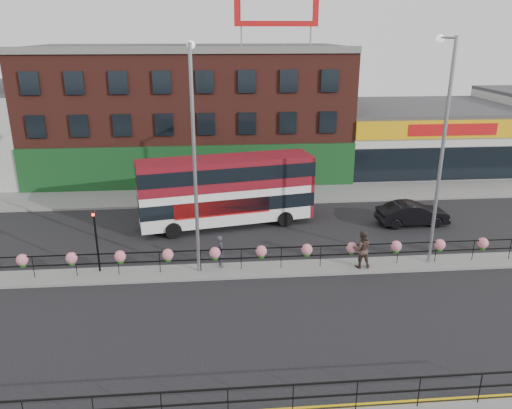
{
  "coord_description": "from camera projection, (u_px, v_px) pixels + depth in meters",
  "views": [
    {
      "loc": [
        -2.22,
        -22.44,
        11.42
      ],
      "look_at": [
        0.0,
        3.0,
        2.5
      ],
      "focal_mm": 35.0,
      "sensor_mm": 36.0,
      "label": 1
    }
  ],
  "objects": [
    {
      "name": "ground",
      "position": [
        261.0,
        271.0,
        25.05
      ],
      "size": [
        120.0,
        120.0,
        0.0
      ],
      "primitive_type": "plane",
      "color": "black",
      "rests_on": "ground"
    },
    {
      "name": "north_pavement",
      "position": [
        245.0,
        195.0,
        36.31
      ],
      "size": [
        60.0,
        4.0,
        0.15
      ],
      "primitive_type": "cube",
      "color": "gray",
      "rests_on": "ground"
    },
    {
      "name": "median",
      "position": [
        261.0,
        270.0,
        25.02
      ],
      "size": [
        60.0,
        1.6,
        0.15
      ],
      "primitive_type": "cube",
      "color": "gray",
      "rests_on": "ground"
    },
    {
      "name": "yellow_line_inner",
      "position": [
        290.0,
        408.0,
        15.92
      ],
      "size": [
        60.0,
        0.1,
        0.01
      ],
      "primitive_type": "cube",
      "color": "gold",
      "rests_on": "ground"
    },
    {
      "name": "brick_building",
      "position": [
        191.0,
        110.0,
        41.8
      ],
      "size": [
        25.0,
        12.21,
        10.3
      ],
      "color": "maroon",
      "rests_on": "ground"
    },
    {
      "name": "supermarket",
      "position": [
        419.0,
        135.0,
        44.21
      ],
      "size": [
        15.0,
        12.25,
        5.3
      ],
      "color": "silver",
      "rests_on": "ground"
    },
    {
      "name": "billboard",
      "position": [
        277.0,
        4.0,
        35.0
      ],
      "size": [
        6.0,
        0.29,
        4.4
      ],
      "color": "red",
      "rests_on": "brick_building"
    },
    {
      "name": "median_railing",
      "position": [
        261.0,
        252.0,
        24.7
      ],
      "size": [
        30.04,
        0.56,
        1.23
      ],
      "color": "black",
      "rests_on": "median"
    },
    {
      "name": "south_railing",
      "position": [
        228.0,
        396.0,
        15.07
      ],
      "size": [
        20.04,
        0.05,
        1.12
      ],
      "color": "black",
      "rests_on": "south_pavement"
    },
    {
      "name": "double_decker_bus",
      "position": [
        227.0,
        184.0,
        30.14
      ],
      "size": [
        10.84,
        4.43,
        4.27
      ],
      "color": "white",
      "rests_on": "ground"
    },
    {
      "name": "car",
      "position": [
        413.0,
        214.0,
        30.83
      ],
      "size": [
        1.83,
        4.48,
        1.44
      ],
      "primitive_type": "imported",
      "rotation": [
        0.0,
        0.0,
        1.61
      ],
      "color": "black",
      "rests_on": "ground"
    },
    {
      "name": "pedestrian_a",
      "position": [
        220.0,
        251.0,
        24.98
      ],
      "size": [
        0.84,
        0.75,
        1.66
      ],
      "primitive_type": "imported",
      "rotation": [
        0.0,
        0.0,
        1.89
      ],
      "color": "#2E2E37",
      "rests_on": "median"
    },
    {
      "name": "pedestrian_b",
      "position": [
        362.0,
        249.0,
        24.84
      ],
      "size": [
        0.99,
        0.78,
        1.97
      ],
      "primitive_type": "imported",
      "rotation": [
        0.0,
        0.0,
        3.12
      ],
      "color": "#402F26",
      "rests_on": "median"
    },
    {
      "name": "lamp_column_west",
      "position": [
        194.0,
        142.0,
        22.89
      ],
      "size": [
        0.39,
        1.9,
        10.85
      ],
      "color": "gray",
      "rests_on": "median"
    },
    {
      "name": "lamp_column_east",
      "position": [
        442.0,
        134.0,
        23.84
      ],
      "size": [
        0.4,
        1.95,
        11.11
      ],
      "color": "gray",
      "rests_on": "median"
    },
    {
      "name": "traffic_light_median",
      "position": [
        95.0,
        228.0,
        23.95
      ],
      "size": [
        0.15,
        0.28,
        3.65
      ],
      "color": "black",
      "rests_on": "median"
    }
  ]
}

